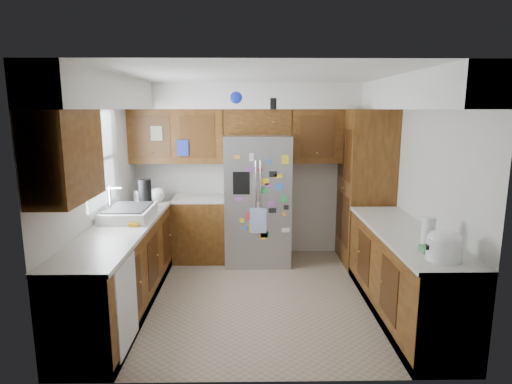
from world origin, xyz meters
The scene contains 12 objects.
floor centered at (0.00, 0.00, 0.00)m, with size 3.60×3.60×0.00m, color tan.
room_shell centered at (-0.11, 0.36, 1.82)m, with size 3.64×3.24×2.52m.
left_counter_run centered at (-1.36, 0.03, 0.43)m, with size 1.36×3.20×0.92m.
right_counter_run centered at (1.50, -0.47, 0.42)m, with size 0.63×2.25×0.92m.
pantry centered at (1.50, 1.15, 1.07)m, with size 0.60×0.90×2.15m, color #48200D.
fridge centered at (0.00, 1.20, 0.90)m, with size 0.90×0.79×1.80m.
bridge_cabinet centered at (0.00, 1.43, 1.98)m, with size 0.96×0.34×0.35m, color #48200D.
fridge_top_items centered at (-0.11, 1.35, 2.29)m, with size 0.79×0.31×0.31m.
sink_assembly centered at (-1.50, 0.10, 0.99)m, with size 0.52×0.73×0.37m.
left_counter_clutter centered at (-1.43, 0.80, 1.05)m, with size 0.38×0.85×0.38m.
rice_cooker centered at (1.50, -1.32, 1.05)m, with size 0.30×0.29×0.25m.
paper_towel centered at (1.52, -0.94, 1.05)m, with size 0.12×0.12×0.27m, color white.
Camera 1 is at (-0.11, -4.68, 2.15)m, focal length 30.00 mm.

